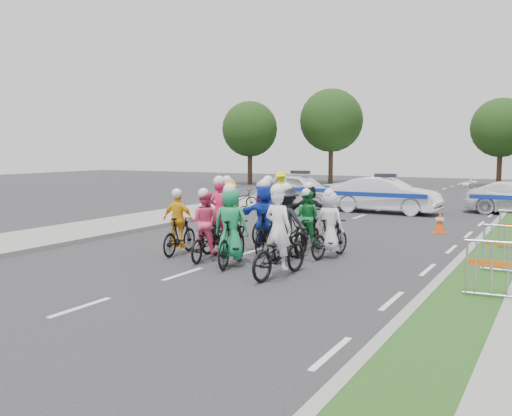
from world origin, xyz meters
The scene contains 24 objects.
ground centered at (0.00, 0.00, 0.00)m, with size 90.00×90.00×0.00m, color #28282B.
curb_right centered at (5.10, 5.00, 0.06)m, with size 0.20×60.00×0.12m, color gray.
grass_strip centered at (5.80, 5.00, 0.06)m, with size 1.20×60.00×0.11m, color #254E19.
sidewalk_left centered at (-6.50, 5.00, 0.07)m, with size 3.00×60.00×0.13m, color gray.
rider_0 centered at (1.94, 0.77, 0.66)m, with size 0.92×2.03×2.00m.
rider_1 centered at (0.48, 1.24, 0.75)m, with size 0.91×1.91×1.94m.
rider_2 centered at (-0.47, 1.60, 0.66)m, with size 0.91×1.83×1.78m.
rider_3 centered at (-1.46, 1.85, 0.67)m, with size 0.90×1.68×1.72m.
rider_4 centered at (1.34, 2.44, 0.74)m, with size 1.11×1.93×1.92m.
rider_5 centered at (0.48, 2.96, 0.82)m, with size 1.63×1.93×1.96m.
rider_6 centered at (-0.81, 2.86, 0.66)m, with size 0.71×1.98×2.02m.
rider_7 centered at (2.10, 3.33, 0.68)m, with size 0.81×1.71×1.74m.
rider_8 centered at (1.19, 4.02, 0.63)m, with size 0.72×1.66×1.68m.
rider_9 centered at (-0.22, 4.51, 0.75)m, with size 1.01×1.90×1.97m.
rider_10 centered at (-1.58, 4.49, 0.75)m, with size 1.09×1.91×1.94m.
rider_11 centered at (0.72, 5.25, 0.75)m, with size 1.47×1.75×1.77m.
police_car_0 centered at (-4.04, 15.19, 0.76)m, with size 1.79×4.45×1.52m, color white.
police_car_1 centered at (0.50, 13.90, 0.76)m, with size 1.60×4.60×1.52m, color white.
marshal_hiviz centered at (-4.45, 13.92, 0.83)m, with size 1.08×0.62×1.66m, color #F9F40D.
cone_0 centered at (3.71, 8.96, 0.34)m, with size 0.40×0.40×0.70m.
parked_bike centered at (-5.79, 12.44, 0.45)m, with size 0.59×1.70×0.90m, color black.
tree_0 centered at (-14.00, 28.00, 4.19)m, with size 4.20×4.20×6.30m.
tree_3 centered at (-9.00, 32.00, 4.89)m, with size 4.90×4.90×7.35m.
tree_4 centered at (3.00, 34.00, 4.19)m, with size 4.20×4.20×6.30m.
Camera 1 is at (7.25, -9.96, 2.73)m, focal length 40.00 mm.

